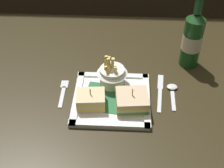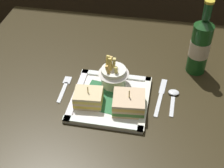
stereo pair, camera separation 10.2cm
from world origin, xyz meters
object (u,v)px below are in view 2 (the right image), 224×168
object	(u,v)px
sandwich_half_left	(88,98)
fork	(65,87)
square_plate	(110,99)
sandwich_half_right	(129,103)
knife	(161,95)
dining_table	(113,118)
beer_bottle	(200,45)
spoon	(173,96)
fries_cup	(113,74)

from	to	relation	value
sandwich_half_left	fork	bearing A→B (deg)	145.41
square_plate	sandwich_half_left	distance (m)	0.07
sandwich_half_right	knife	xyz separation A→B (m)	(0.09, 0.08, -0.03)
square_plate	knife	bearing A→B (deg)	18.45
dining_table	beer_bottle	xyz separation A→B (m)	(0.26, 0.14, 0.26)
dining_table	spoon	world-z (taller)	spoon
knife	spoon	distance (m)	0.04
sandwich_half_left	fork	world-z (taller)	sandwich_half_left
dining_table	sandwich_half_left	distance (m)	0.22
beer_bottle	fork	world-z (taller)	beer_bottle
fries_cup	knife	xyz separation A→B (m)	(0.16, -0.01, -0.05)
knife	sandwich_half_left	bearing A→B (deg)	-158.88
beer_bottle	knife	distance (m)	0.21
dining_table	fries_cup	xyz separation A→B (m)	(-0.00, -0.00, 0.21)
square_plate	sandwich_half_right	xyz separation A→B (m)	(0.06, -0.03, 0.03)
spoon	fries_cup	bearing A→B (deg)	176.73
fries_cup	fork	distance (m)	0.17
fork	spoon	bearing A→B (deg)	3.02
square_plate	knife	distance (m)	0.16
sandwich_half_right	beer_bottle	xyz separation A→B (m)	(0.20, 0.24, 0.07)
square_plate	knife	size ratio (longest dim) A/B	1.33
dining_table	sandwich_half_left	xyz separation A→B (m)	(-0.06, -0.10, 0.18)
sandwich_half_right	fork	world-z (taller)	sandwich_half_right
knife	spoon	size ratio (longest dim) A/B	1.49
sandwich_half_right	spoon	distance (m)	0.16
sandwich_half_right	fries_cup	world-z (taller)	fries_cup
square_plate	sandwich_half_left	xyz separation A→B (m)	(-0.06, -0.03, 0.03)
dining_table	spoon	size ratio (longest dim) A/B	9.06
sandwich_half_left	spoon	size ratio (longest dim) A/B	0.76
knife	fork	bearing A→B (deg)	-177.07
fork	sandwich_half_left	bearing A→B (deg)	-34.59
square_plate	beer_bottle	world-z (taller)	beer_bottle
square_plate	sandwich_half_left	bearing A→B (deg)	-152.66
sandwich_half_right	fries_cup	xyz separation A→B (m)	(-0.07, 0.10, 0.02)
fries_cup	sandwich_half_left	bearing A→B (deg)	-120.75
sandwich_half_left	knife	world-z (taller)	sandwich_half_left
sandwich_half_right	beer_bottle	size ratio (longest dim) A/B	0.39
sandwich_half_right	spoon	world-z (taller)	sandwich_half_right
dining_table	sandwich_half_right	size ratio (longest dim) A/B	10.50
fork	spoon	size ratio (longest dim) A/B	1.10
square_plate	fries_cup	distance (m)	0.08
square_plate	sandwich_half_left	size ratio (longest dim) A/B	2.61
beer_bottle	fork	xyz separation A→B (m)	(-0.42, -0.17, -0.10)
dining_table	square_plate	xyz separation A→B (m)	(0.00, -0.07, 0.16)
sandwich_half_right	knife	world-z (taller)	sandwich_half_right
dining_table	beer_bottle	distance (m)	0.39
fork	spoon	xyz separation A→B (m)	(0.35, 0.02, 0.00)
square_plate	spoon	distance (m)	0.20
dining_table	fork	world-z (taller)	fork
fries_cup	spoon	world-z (taller)	fries_cup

